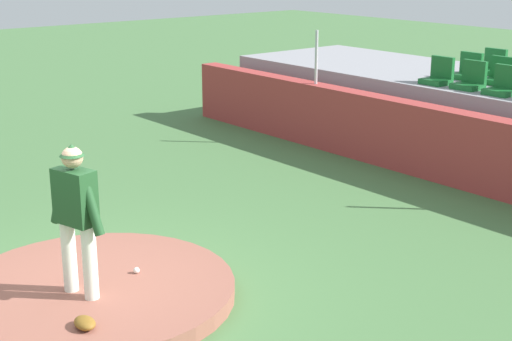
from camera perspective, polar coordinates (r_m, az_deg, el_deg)
The scene contains 13 objects.
ground_plane at distance 8.91m, azimuth -12.13°, elevation -9.48°, with size 60.00×60.00×0.00m, color #477340.
pitchers_mound at distance 8.87m, azimuth -12.17°, elevation -8.94°, with size 3.22×3.22×0.18m, color #905445.
pitcher at distance 8.25m, azimuth -13.49°, elevation -2.87°, with size 0.81×0.36×1.71m.
baseball at distance 9.00m, azimuth -9.04°, elevation -7.48°, with size 0.07×0.07×0.07m, color white.
fielding_glove at distance 7.88m, azimuth -12.85°, elevation -11.20°, with size 0.30×0.20×0.11m, color brown.
brick_barrier at distance 13.01m, azimuth 15.30°, elevation 1.56°, with size 14.39×0.40×1.25m, color #A53836.
fence_post_left at distance 15.06m, azimuth 4.60°, elevation 8.55°, with size 0.06×0.06×1.06m, color silver.
stadium_chair_0 at distance 14.46m, azimuth 13.67°, elevation 7.01°, with size 0.48×0.44×0.50m.
stadium_chair_1 at distance 14.09m, azimuth 15.95°, elevation 6.60°, with size 0.48×0.44×0.50m.
stadium_chair_2 at distance 13.69m, azimuth 18.23°, elevation 6.14°, with size 0.48×0.44×0.50m.
stadium_chair_5 at distance 15.20m, azimuth 15.74°, elevation 7.30°, with size 0.48×0.44×0.50m.
stadium_chair_6 at distance 14.78m, azimuth 17.92°, elevation 6.87°, with size 0.48×0.44×0.50m.
stadium_chair_10 at distance 15.92m, azimuth 17.45°, elevation 7.55°, with size 0.48×0.44×0.50m.
Camera 1 is at (7.23, -3.51, 3.84)m, focal length 52.79 mm.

